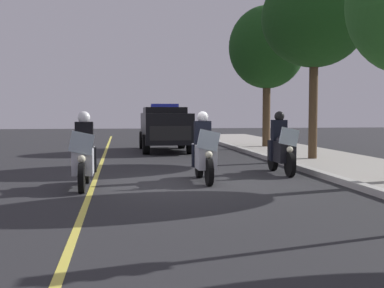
{
  "coord_description": "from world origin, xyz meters",
  "views": [
    {
      "loc": [
        11.8,
        -1.77,
        1.71
      ],
      "look_at": [
        -0.78,
        0.0,
        0.9
      ],
      "focal_mm": 47.59,
      "sensor_mm": 36.0,
      "label": 1
    }
  ],
  "objects_px": {
    "police_suv": "(165,127)",
    "tree_far_back": "(314,19)",
    "tree_behind_suv": "(267,48)",
    "police_motorcycle_lead_right": "(204,153)",
    "police_motorcycle_trailing": "(281,148)",
    "police_motorcycle_lead_left": "(84,157)"
  },
  "relations": [
    {
      "from": "police_motorcycle_trailing",
      "to": "tree_behind_suv",
      "type": "xyz_separation_m",
      "value": [
        -9.43,
        2.34,
        3.95
      ]
    },
    {
      "from": "police_motorcycle_lead_left",
      "to": "police_motorcycle_lead_right",
      "type": "height_order",
      "value": "same"
    },
    {
      "from": "police_motorcycle_lead_right",
      "to": "tree_far_back",
      "type": "bearing_deg",
      "value": 134.77
    },
    {
      "from": "police_motorcycle_lead_left",
      "to": "tree_behind_suv",
      "type": "height_order",
      "value": "tree_behind_suv"
    },
    {
      "from": "police_motorcycle_lead_right",
      "to": "police_motorcycle_trailing",
      "type": "xyz_separation_m",
      "value": [
        -1.28,
        2.37,
        0.0
      ]
    },
    {
      "from": "police_motorcycle_lead_right",
      "to": "police_suv",
      "type": "relative_size",
      "value": 0.44
    },
    {
      "from": "police_motorcycle_trailing",
      "to": "tree_behind_suv",
      "type": "relative_size",
      "value": 0.33
    },
    {
      "from": "police_motorcycle_trailing",
      "to": "police_motorcycle_lead_right",
      "type": "bearing_deg",
      "value": -61.69
    },
    {
      "from": "police_motorcycle_lead_right",
      "to": "tree_behind_suv",
      "type": "relative_size",
      "value": 0.33
    },
    {
      "from": "police_suv",
      "to": "tree_far_back",
      "type": "relative_size",
      "value": 0.76
    },
    {
      "from": "police_motorcycle_lead_left",
      "to": "tree_far_back",
      "type": "distance_m",
      "value": 9.93
    },
    {
      "from": "police_motorcycle_lead_right",
      "to": "police_suv",
      "type": "height_order",
      "value": "police_suv"
    },
    {
      "from": "tree_far_back",
      "to": "tree_behind_suv",
      "type": "relative_size",
      "value": 1.0
    },
    {
      "from": "tree_far_back",
      "to": "police_motorcycle_lead_right",
      "type": "bearing_deg",
      "value": -45.23
    },
    {
      "from": "police_motorcycle_lead_right",
      "to": "tree_far_back",
      "type": "xyz_separation_m",
      "value": [
        -4.51,
        4.55,
        4.17
      ]
    },
    {
      "from": "police_motorcycle_trailing",
      "to": "tree_far_back",
      "type": "xyz_separation_m",
      "value": [
        -3.23,
        2.18,
        4.17
      ]
    },
    {
      "from": "police_motorcycle_lead_right",
      "to": "police_motorcycle_trailing",
      "type": "relative_size",
      "value": 1.0
    },
    {
      "from": "tree_far_back",
      "to": "police_motorcycle_lead_left",
      "type": "bearing_deg",
      "value": -54.97
    },
    {
      "from": "police_suv",
      "to": "tree_far_back",
      "type": "distance_m",
      "value": 7.95
    },
    {
      "from": "police_motorcycle_lead_right",
      "to": "tree_far_back",
      "type": "distance_m",
      "value": 7.64
    },
    {
      "from": "tree_far_back",
      "to": "tree_behind_suv",
      "type": "distance_m",
      "value": 6.2
    },
    {
      "from": "tree_far_back",
      "to": "tree_behind_suv",
      "type": "bearing_deg",
      "value": 178.52
    }
  ]
}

